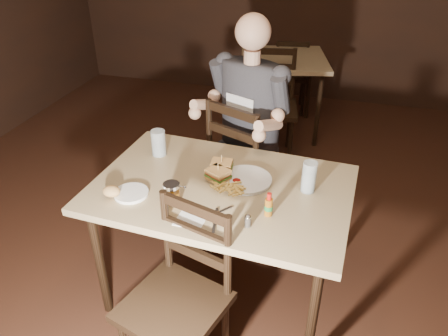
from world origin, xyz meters
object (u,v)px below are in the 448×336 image
(bg_chair_near, at_px, (271,108))
(glass_left, at_px, (158,143))
(chair_near, at_px, (173,306))
(diner, at_px, (247,96))
(hot_sauce, at_px, (269,204))
(side_plate, at_px, (131,194))
(bg_chair_far, at_px, (290,75))
(dinner_plate, at_px, (246,180))
(bg_table, at_px, (283,67))
(glass_right, at_px, (309,177))
(syrup_dispenser, at_px, (172,193))
(main_table, at_px, (221,197))
(chair_far, at_px, (249,163))

(bg_chair_near, height_order, glass_left, bg_chair_near)
(chair_near, xyz_separation_m, diner, (0.03, 1.24, 0.54))
(hot_sauce, bearing_deg, side_plate, -177.46)
(bg_chair_far, xyz_separation_m, dinner_plate, (0.16, -2.75, 0.37))
(bg_table, xyz_separation_m, glass_right, (0.48, -2.19, 0.17))
(bg_table, xyz_separation_m, bg_chair_near, (0.00, -0.55, -0.20))
(hot_sauce, bearing_deg, chair_near, -131.37)
(bg_chair_near, bearing_deg, syrup_dispenser, -105.05)
(bg_table, relative_size, hot_sauce, 7.88)
(glass_left, distance_m, syrup_dispenser, 0.49)
(bg_chair_far, height_order, glass_right, glass_right)
(diner, bearing_deg, side_plate, -91.65)
(chair_near, height_order, glass_right, glass_right)
(bg_table, height_order, syrup_dispenser, syrup_dispenser)
(bg_table, height_order, bg_chair_near, bg_chair_near)
(bg_chair_near, relative_size, hot_sauce, 7.74)
(diner, distance_m, dinner_plate, 0.65)
(glass_left, xyz_separation_m, glass_right, (0.88, -0.14, 0.01))
(syrup_dispenser, bearing_deg, side_plate, -176.01)
(bg_table, distance_m, syrup_dispenser, 2.48)
(bg_table, distance_m, dinner_plate, 2.20)
(bg_chair_far, xyz_separation_m, syrup_dispenser, (-0.15, -3.02, 0.41))
(bg_table, xyz_separation_m, diner, (0.02, -1.60, 0.32))
(main_table, distance_m, glass_right, 0.47)
(glass_right, relative_size, hot_sauce, 1.35)
(hot_sauce, bearing_deg, chair_far, 108.14)
(chair_far, relative_size, dinner_plate, 3.67)
(syrup_dispenser, relative_size, side_plate, 0.62)
(main_table, relative_size, bg_table, 1.42)
(main_table, relative_size, syrup_dispenser, 12.93)
(main_table, height_order, glass_right, glass_right)
(chair_near, xyz_separation_m, side_plate, (-0.35, 0.36, 0.31))
(bg_chair_near, xyz_separation_m, hot_sauce, (0.33, -1.90, 0.35))
(glass_left, bearing_deg, hot_sauce, -28.42)
(chair_near, bearing_deg, chair_far, 103.46)
(glass_right, bearing_deg, glass_left, 171.20)
(chair_far, xyz_separation_m, bg_chair_far, (-0.04, 2.10, -0.08))
(chair_far, bearing_deg, bg_table, -66.43)
(chair_near, distance_m, glass_right, 0.91)
(bg_chair_far, relative_size, glass_left, 5.39)
(bg_table, relative_size, side_plate, 5.66)
(bg_table, relative_size, bg_chair_near, 1.02)
(syrup_dispenser, bearing_deg, bg_chair_far, 90.24)
(chair_near, relative_size, bg_chair_near, 0.97)
(main_table, bearing_deg, syrup_dispenser, -133.62)
(hot_sauce, bearing_deg, syrup_dispenser, -176.71)
(chair_near, bearing_deg, dinner_plate, 90.56)
(bg_chair_far, bearing_deg, side_plate, 73.10)
(bg_table, height_order, chair_far, chair_far)
(diner, bearing_deg, hot_sauce, -47.50)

